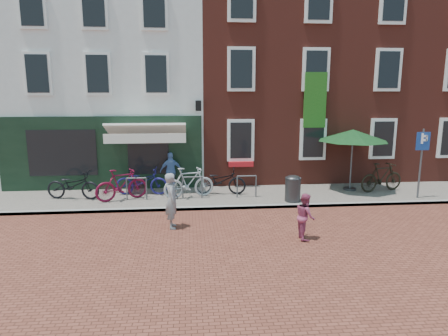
{
  "coord_description": "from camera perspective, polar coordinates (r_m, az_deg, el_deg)",
  "views": [
    {
      "loc": [
        -1.64,
        -12.96,
        3.99
      ],
      "look_at": [
        -0.33,
        1.27,
        1.2
      ],
      "focal_mm": 31.98,
      "sensor_mm": 36.0,
      "label": 1
    }
  ],
  "objects": [
    {
      "name": "parasol",
      "position": [
        16.29,
        17.97,
        4.77
      ],
      "size": [
        2.71,
        2.71,
        2.5
      ],
      "color": "#4C4C4F",
      "rests_on": "sidewalk"
    },
    {
      "name": "bicycle_1",
      "position": [
        14.75,
        -14.42,
        -2.32
      ],
      "size": [
        1.94,
        1.29,
        1.14
      ],
      "primitive_type": "imported",
      "rotation": [
        0.0,
        0.0,
        2.01
      ],
      "color": "maroon",
      "rests_on": "sidewalk"
    },
    {
      "name": "sidewalk",
      "position": [
        15.22,
        4.93,
        -4.0
      ],
      "size": [
        24.0,
        3.0,
        0.1
      ],
      "primitive_type": "cube",
      "color": "slate",
      "rests_on": "ground"
    },
    {
      "name": "bicycle_5",
      "position": [
        16.69,
        21.62,
        -1.22
      ],
      "size": [
        1.97,
        0.97,
        1.14
      ],
      "primitive_type": "imported",
      "rotation": [
        0.0,
        0.0,
        1.81
      ],
      "color": "black",
      "rests_on": "sidewalk"
    },
    {
      "name": "building_brick_mid",
      "position": [
        20.31,
        5.23,
        13.86
      ],
      "size": [
        6.0,
        8.0,
        10.0
      ],
      "primitive_type": "cube",
      "color": "maroon",
      "rests_on": "ground"
    },
    {
      "name": "bicycle_4",
      "position": [
        15.13,
        -0.57,
        -1.85
      ],
      "size": [
        2.03,
        0.94,
        1.03
      ],
      "primitive_type": "imported",
      "rotation": [
        0.0,
        0.0,
        1.44
      ],
      "color": "black",
      "rests_on": "sidewalk"
    },
    {
      "name": "cafe_person",
      "position": [
        15.89,
        -7.58,
        -0.44
      ],
      "size": [
        0.93,
        0.51,
        1.51
      ],
      "primitive_type": "imported",
      "rotation": [
        0.0,
        0.0,
        3.31
      ],
      "color": "#698CCB",
      "rests_on": "sidewalk"
    },
    {
      "name": "bicycle_0",
      "position": [
        15.45,
        -20.78,
        -2.31
      ],
      "size": [
        2.04,
        1.02,
        1.03
      ],
      "primitive_type": "imported",
      "rotation": [
        0.0,
        0.0,
        1.39
      ],
      "color": "black",
      "rests_on": "sidewalk"
    },
    {
      "name": "woman",
      "position": [
        11.78,
        -7.47,
        -4.65
      ],
      "size": [
        0.44,
        0.63,
        1.65
      ],
      "primitive_type": "imported",
      "rotation": [
        0.0,
        0.0,
        1.65
      ],
      "color": "gray",
      "rests_on": "ground"
    },
    {
      "name": "bicycle_3",
      "position": [
        14.65,
        -5.05,
        -2.09
      ],
      "size": [
        1.97,
        1.04,
        1.14
      ],
      "primitive_type": "imported",
      "rotation": [
        0.0,
        0.0,
        1.85
      ],
      "color": "#B2B3B5",
      "rests_on": "sidewalk"
    },
    {
      "name": "bicycle_2",
      "position": [
        15.38,
        -11.66,
        -1.87
      ],
      "size": [
        2.01,
        0.86,
        1.03
      ],
      "primitive_type": "imported",
      "rotation": [
        0.0,
        0.0,
        1.48
      ],
      "color": "navy",
      "rests_on": "sidewalk"
    },
    {
      "name": "ground",
      "position": [
        13.66,
        1.89,
        -5.94
      ],
      "size": [
        80.0,
        80.0,
        0.0
      ],
      "primitive_type": "plane",
      "color": "brown"
    },
    {
      "name": "boy",
      "position": [
        11.11,
        11.54,
        -6.77
      ],
      "size": [
        0.49,
        0.62,
        1.27
      ],
      "primitive_type": "imported",
      "rotation": [
        0.0,
        0.0,
        1.55
      ],
      "color": "#9D3C5D",
      "rests_on": "ground"
    },
    {
      "name": "litter_bin",
      "position": [
        14.36,
        9.81,
        -2.69
      ],
      "size": [
        0.55,
        0.55,
        1.01
      ],
      "color": "#323234",
      "rests_on": "sidewalk"
    },
    {
      "name": "building_stucco",
      "position": [
        20.25,
        -15.15,
        12.12
      ],
      "size": [
        8.0,
        8.0,
        9.0
      ],
      "primitive_type": "cube",
      "color": "silver",
      "rests_on": "ground"
    },
    {
      "name": "building_brick_right",
      "position": [
        22.19,
        21.07,
        12.95
      ],
      "size": [
        6.0,
        8.0,
        10.0
      ],
      "primitive_type": "cube",
      "color": "maroon",
      "rests_on": "ground"
    },
    {
      "name": "parking_sign",
      "position": [
        16.05,
        26.43,
        2.03
      ],
      "size": [
        0.5,
        0.08,
        2.54
      ],
      "color": "#4C4C4F",
      "rests_on": "sidewalk"
    }
  ]
}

